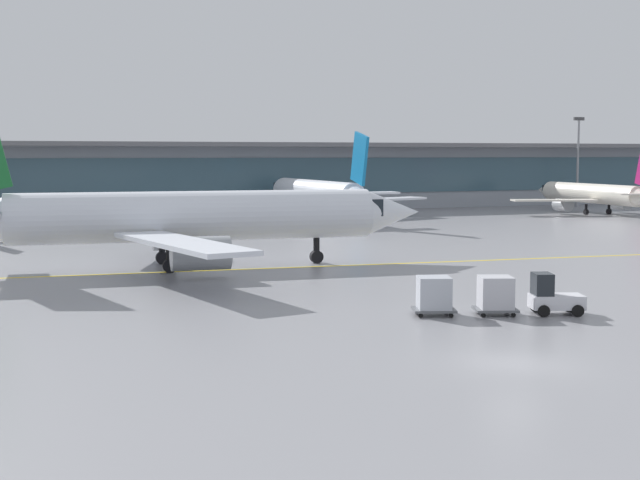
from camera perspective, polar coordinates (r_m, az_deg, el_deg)
The scene contains 10 objects.
ground_plane at distance 34.98m, azimuth 12.54°, elevation -7.82°, with size 400.00×400.00×0.00m, color gray.
taxiway_centreline_stripe at distance 61.06m, azimuth -7.68°, elevation -1.99°, with size 110.00×0.36×0.01m, color yellow.
terminal_concourse at distance 121.59m, azimuth -11.66°, elevation 4.04°, with size 193.51×11.00×9.60m.
gate_airplane_2 at distance 107.48m, azimuth -0.21°, elevation 3.02°, with size 29.43×31.61×10.48m.
gate_airplane_3 at distance 123.25m, azimuth 17.28°, elevation 2.86°, with size 24.69×26.53×8.80m.
taxiing_regional_jet at distance 62.58m, azimuth -8.55°, elevation 1.43°, with size 35.64×33.04×11.80m.
baggage_tug at distance 45.63m, azimuth 14.86°, elevation -3.59°, with size 2.91×2.26×2.10m.
cargo_dolly_lead at distance 44.85m, azimuth 11.33°, elevation -3.46°, with size 2.50×2.18×1.94m.
cargo_dolly_trailing at distance 44.24m, azimuth 7.41°, elevation -3.52°, with size 2.50×2.18×1.94m.
apron_light_mast_1 at distance 140.07m, azimuth 16.41°, elevation 5.17°, with size 1.80×0.36×13.58m.
Camera 1 is at (-18.65, -28.47, 8.06)m, focal length 49.25 mm.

